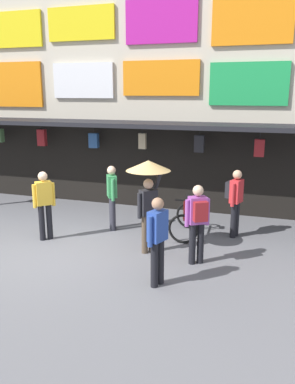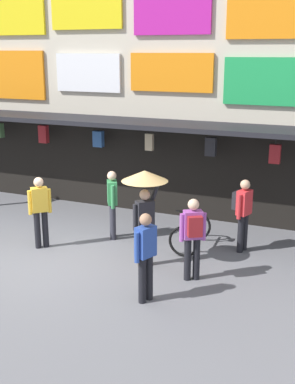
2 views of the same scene
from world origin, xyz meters
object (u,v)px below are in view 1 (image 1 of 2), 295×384
object	(u,v)px
pedestrian_in_yellow	(198,219)
pedestrian_in_black	(158,237)
pedestrian_in_blue	(44,202)
bicycle_parked	(187,220)
pedestrian_in_red	(112,194)
pedestrian_in_purple	(235,198)
pedestrian_with_umbrella	(148,181)

from	to	relation	value
pedestrian_in_yellow	pedestrian_in_black	world-z (taller)	same
pedestrian_in_yellow	pedestrian_in_blue	bearing A→B (deg)	175.88
pedestrian_in_blue	pedestrian_in_black	xyz separation A→B (m)	(3.24, -1.42, 0.00)
bicycle_parked	pedestrian_in_blue	xyz separation A→B (m)	(-3.19, -1.31, 0.55)
pedestrian_in_blue	pedestrian_in_red	bearing A→B (deg)	43.28
pedestrian_in_yellow	pedestrian_in_blue	size ratio (longest dim) A/B	1.00
pedestrian_in_red	pedestrian_in_purple	bearing A→B (deg)	8.17
pedestrian_with_umbrella	bicycle_parked	bearing A→B (deg)	65.74
pedestrian_in_purple	pedestrian_in_black	size ratio (longest dim) A/B	1.00
bicycle_parked	pedestrian_in_blue	world-z (taller)	pedestrian_in_blue
pedestrian_in_red	pedestrian_with_umbrella	bearing A→B (deg)	-40.76
pedestrian_in_yellow	pedestrian_in_red	distance (m)	2.89
pedestrian_in_red	pedestrian_in_black	xyz separation A→B (m)	(1.99, -2.60, 0.00)
bicycle_parked	pedestrian_in_blue	bearing A→B (deg)	-157.68
pedestrian_with_umbrella	pedestrian_in_yellow	bearing A→B (deg)	-13.70
bicycle_parked	pedestrian_in_red	distance (m)	2.02
pedestrian_with_umbrella	pedestrian_in_black	bearing A→B (deg)	-66.07
pedestrian_in_blue	pedestrian_in_red	size ratio (longest dim) A/B	1.00
pedestrian_in_purple	pedestrian_in_blue	bearing A→B (deg)	-159.44
pedestrian_in_red	pedestrian_in_black	world-z (taller)	same
pedestrian_in_blue	pedestrian_with_umbrella	world-z (taller)	pedestrian_with_umbrella
pedestrian_in_yellow	pedestrian_in_red	xyz separation A→B (m)	(-2.50, 1.45, -0.04)
pedestrian_with_umbrella	pedestrian_in_black	size ratio (longest dim) A/B	1.24
pedestrian_in_blue	bicycle_parked	bearing A→B (deg)	22.32
pedestrian_in_blue	pedestrian_with_umbrella	bearing A→B (deg)	0.21
pedestrian_in_blue	pedestrian_in_red	world-z (taller)	same
bicycle_parked	pedestrian_in_yellow	distance (m)	1.77
bicycle_parked	pedestrian_in_black	xyz separation A→B (m)	(0.05, -2.73, 0.55)
pedestrian_in_yellow	bicycle_parked	bearing A→B (deg)	109.49
pedestrian_in_purple	pedestrian_in_red	bearing A→B (deg)	-171.83
pedestrian_in_yellow	pedestrian_in_red	size ratio (longest dim) A/B	1.00
bicycle_parked	pedestrian_in_black	size ratio (longest dim) A/B	0.72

